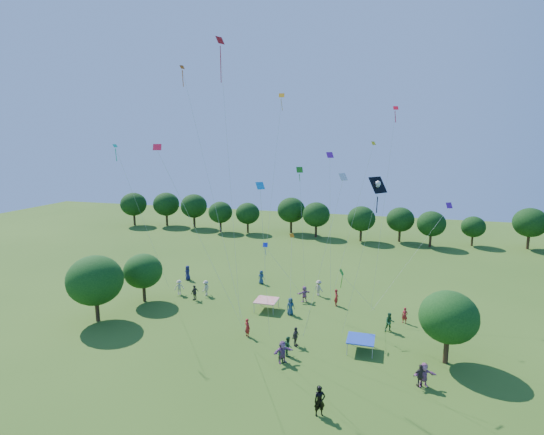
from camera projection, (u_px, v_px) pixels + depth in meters
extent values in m
cylinder|color=#422B19|center=(97.00, 312.00, 40.64)|extent=(0.38, 0.38, 1.86)
ellipsoid|color=#174614|center=(95.00, 280.00, 40.07)|extent=(5.23, 5.23, 4.71)
cylinder|color=#422B19|center=(144.00, 294.00, 45.61)|extent=(0.35, 0.35, 1.68)
ellipsoid|color=#174614|center=(143.00, 271.00, 45.14)|extent=(4.08, 4.08, 3.67)
cylinder|color=#422B19|center=(446.00, 351.00, 32.98)|extent=(0.39, 0.39, 1.91)
ellipsoid|color=#174614|center=(449.00, 317.00, 32.46)|extent=(4.45, 4.45, 4.00)
cylinder|color=#422B19|center=(135.00, 220.00, 86.19)|extent=(0.44, 0.44, 2.15)
ellipsoid|color=#123610|center=(134.00, 204.00, 85.59)|extent=(5.17, 5.17, 4.65)
cylinder|color=#422B19|center=(167.00, 220.00, 85.96)|extent=(0.45, 0.45, 2.17)
ellipsoid|color=#123610|center=(166.00, 204.00, 85.36)|extent=(5.22, 5.22, 4.70)
cylinder|color=#422B19|center=(194.00, 222.00, 83.92)|extent=(0.44, 0.44, 2.15)
ellipsoid|color=#123610|center=(194.00, 206.00, 83.32)|extent=(5.17, 5.17, 4.65)
cylinder|color=#422B19|center=(221.00, 227.00, 79.98)|extent=(0.38, 0.38, 1.87)
ellipsoid|color=#123610|center=(220.00, 212.00, 79.47)|extent=(4.48, 4.48, 4.03)
cylinder|color=#422B19|center=(248.00, 228.00, 79.13)|extent=(0.38, 0.38, 1.84)
ellipsoid|color=#123610|center=(248.00, 213.00, 78.63)|extent=(4.42, 4.42, 3.98)
cylinder|color=#422B19|center=(291.00, 227.00, 79.25)|extent=(0.44, 0.44, 2.14)
ellipsoid|color=#123610|center=(291.00, 210.00, 78.66)|extent=(5.14, 5.14, 4.63)
cylinder|color=#422B19|center=(316.00, 231.00, 75.81)|extent=(0.42, 0.42, 2.03)
ellipsoid|color=#123610|center=(316.00, 214.00, 75.26)|extent=(4.86, 4.86, 4.37)
cylinder|color=#422B19|center=(361.00, 236.00, 72.58)|extent=(0.40, 0.40, 1.96)
ellipsoid|color=#123610|center=(361.00, 219.00, 72.04)|extent=(4.71, 4.71, 4.24)
cylinder|color=#422B19|center=(399.00, 236.00, 72.29)|extent=(0.39, 0.39, 1.91)
ellipsoid|color=#123610|center=(400.00, 219.00, 71.76)|extent=(4.59, 4.59, 4.13)
cylinder|color=#422B19|center=(430.00, 241.00, 68.92)|extent=(0.39, 0.39, 1.89)
ellipsoid|color=#123610|center=(431.00, 224.00, 68.40)|extent=(4.54, 4.54, 4.08)
cylinder|color=#422B19|center=(472.00, 241.00, 69.52)|extent=(0.33, 0.33, 1.58)
ellipsoid|color=#123610|center=(473.00, 227.00, 69.09)|extent=(3.80, 3.80, 3.42)
cylinder|color=#422B19|center=(528.00, 242.00, 67.45)|extent=(0.44, 0.44, 2.13)
ellipsoid|color=#123610|center=(530.00, 222.00, 66.87)|extent=(5.12, 5.12, 4.61)
cube|color=red|center=(266.00, 300.00, 43.22)|extent=(2.20, 2.20, 0.08)
cylinder|color=#999999|center=(254.00, 307.00, 42.64)|extent=(0.05, 0.05, 1.10)
cylinder|color=#999999|center=(273.00, 310.00, 42.09)|extent=(0.05, 0.05, 1.10)
cylinder|color=#999999|center=(260.00, 300.00, 44.53)|extent=(0.05, 0.05, 1.10)
cylinder|color=#999999|center=(278.00, 302.00, 43.98)|extent=(0.05, 0.05, 1.10)
cube|color=#1B3CAF|center=(361.00, 339.00, 34.81)|extent=(2.20, 2.20, 0.08)
cylinder|color=#999999|center=(347.00, 349.00, 34.23)|extent=(0.05, 0.05, 1.10)
cylinder|color=#999999|center=(372.00, 352.00, 33.68)|extent=(0.05, 0.05, 1.10)
cylinder|color=#999999|center=(350.00, 338.00, 36.12)|extent=(0.05, 0.05, 1.10)
cylinder|color=#999999|center=(374.00, 341.00, 35.57)|extent=(0.05, 0.05, 1.10)
imported|color=black|center=(320.00, 401.00, 26.63)|extent=(0.88, 0.77, 2.00)
imported|color=navy|center=(261.00, 277.00, 51.16)|extent=(0.88, 0.56, 1.66)
imported|color=maroon|center=(405.00, 315.00, 40.17)|extent=(0.67, 0.55, 1.53)
imported|color=#265A32|center=(390.00, 322.00, 38.36)|extent=(0.97, 0.68, 1.78)
imported|color=beige|center=(179.00, 287.00, 47.57)|extent=(1.20, 1.06, 1.71)
imported|color=#3E3A32|center=(195.00, 293.00, 45.97)|extent=(0.76, 1.08, 1.69)
imported|color=#9D5B8E|center=(304.00, 294.00, 45.49)|extent=(1.60, 1.52, 1.74)
imported|color=#1A1C4C|center=(188.00, 273.00, 52.56)|extent=(0.51, 0.92, 1.84)
imported|color=maroon|center=(336.00, 298.00, 44.35)|extent=(0.62, 0.77, 1.81)
imported|color=#275C31|center=(288.00, 346.00, 34.15)|extent=(0.66, 0.89, 1.61)
imported|color=#B19E8D|center=(319.00, 288.00, 47.24)|extent=(1.25, 1.12, 1.78)
imported|color=#473D38|center=(296.00, 337.00, 35.71)|extent=(0.70, 1.07, 1.67)
imported|color=#89528D|center=(283.00, 352.00, 33.02)|extent=(1.65, 1.54, 1.79)
imported|color=#1A344D|center=(290.00, 306.00, 42.08)|extent=(0.97, 0.90, 1.75)
imported|color=maroon|center=(247.00, 328.00, 37.44)|extent=(0.74, 0.67, 1.66)
imported|color=#245528|center=(281.00, 352.00, 33.19)|extent=(0.87, 0.61, 1.60)
imported|color=#B8B293|center=(206.00, 288.00, 47.27)|extent=(0.67, 1.20, 1.74)
imported|color=#3C3430|center=(420.00, 376.00, 29.79)|extent=(1.08, 0.76, 1.67)
imported|color=#A46090|center=(424.00, 375.00, 29.81)|extent=(1.76, 1.13, 1.78)
cube|color=black|center=(378.00, 185.00, 28.92)|extent=(1.30, 1.41, 1.07)
cube|color=black|center=(377.00, 205.00, 29.22)|extent=(0.09, 0.27, 1.18)
sphere|color=white|center=(378.00, 184.00, 28.85)|extent=(0.39, 0.39, 0.39)
cylinder|color=white|center=(378.00, 188.00, 28.90)|extent=(0.27, 0.54, 0.35)
cylinder|color=white|center=(378.00, 188.00, 28.90)|extent=(0.27, 0.54, 0.35)
cylinder|color=beige|center=(358.00, 270.00, 32.03)|extent=(2.50, 3.32, 12.31)
cube|color=red|center=(220.00, 40.00, 36.07)|extent=(0.65, 0.83, 0.65)
cube|color=red|center=(221.00, 64.00, 36.47)|extent=(0.29, 0.62, 2.94)
cylinder|color=beige|center=(230.00, 185.00, 37.28)|extent=(2.07, 1.57, 23.91)
cube|color=red|center=(396.00, 108.00, 36.51)|extent=(0.47, 0.38, 0.32)
cube|color=red|center=(395.00, 117.00, 36.69)|extent=(0.17, 0.21, 0.95)
cylinder|color=beige|center=(383.00, 215.00, 38.23)|extent=(1.34, 0.35, 18.40)
cube|color=#DA540B|center=(182.00, 67.00, 34.96)|extent=(0.37, 0.43, 0.31)
cube|color=#DA540B|center=(183.00, 78.00, 35.17)|extent=(0.14, 0.30, 1.31)
cylinder|color=beige|center=(214.00, 201.00, 35.33)|extent=(5.89, 1.74, 21.63)
cube|color=yellow|center=(373.00, 143.00, 41.26)|extent=(0.46, 0.47, 0.36)
cylinder|color=beige|center=(352.00, 222.00, 42.95)|extent=(3.48, 0.46, 15.37)
cube|color=#207815|center=(300.00, 170.00, 41.71)|extent=(0.71, 0.58, 0.55)
cube|color=#207815|center=(300.00, 178.00, 41.90)|extent=(0.11, 0.18, 0.74)
cylinder|color=beige|center=(303.00, 235.00, 42.91)|extent=(0.75, 0.23, 12.70)
cube|color=#148CD0|center=(260.00, 186.00, 28.13)|extent=(0.63, 0.63, 0.46)
cylinder|color=beige|center=(265.00, 270.00, 31.57)|extent=(0.74, 4.60, 12.64)
cube|color=#761894|center=(330.00, 155.00, 38.38)|extent=(0.72, 0.66, 0.51)
cylinder|color=beige|center=(330.00, 234.00, 40.01)|extent=(0.35, 0.73, 14.26)
cube|color=silver|center=(343.00, 177.00, 32.48)|extent=(0.72, 0.73, 0.55)
cylinder|color=beige|center=(322.00, 261.00, 33.56)|extent=(2.77, 1.08, 12.80)
cube|color=#0CB68E|center=(115.00, 146.00, 38.71)|extent=(0.39, 0.45, 0.28)
cube|color=#0CB68E|center=(116.00, 155.00, 38.91)|extent=(0.16, 0.27, 1.17)
cylinder|color=beige|center=(144.00, 223.00, 42.56)|extent=(1.54, 5.65, 15.18)
cube|color=red|center=(157.00, 147.00, 30.05)|extent=(0.70, 0.62, 0.44)
cylinder|color=beige|center=(205.00, 249.00, 32.70)|extent=(5.05, 4.10, 15.12)
cube|color=orange|center=(292.00, 235.00, 40.04)|extent=(0.51, 0.49, 0.34)
cylinder|color=beige|center=(291.00, 276.00, 39.27)|extent=(0.57, 2.84, 6.79)
cube|color=orange|center=(282.00, 95.00, 43.42)|extent=(0.65, 0.51, 0.45)
cube|color=orange|center=(282.00, 105.00, 43.64)|extent=(0.19, 0.25, 1.15)
cylinder|color=beige|center=(272.00, 195.00, 45.59)|extent=(2.13, 0.06, 20.12)
cube|color=#248E19|center=(342.00, 272.00, 37.11)|extent=(0.35, 0.59, 0.50)
cube|color=#248E19|center=(341.00, 282.00, 37.32)|extent=(0.20, 0.24, 1.13)
cylinder|color=beige|center=(359.00, 293.00, 38.57)|extent=(2.95, 3.07, 4.22)
cube|color=#1325C0|center=(265.00, 245.00, 42.43)|extent=(0.52, 0.36, 0.41)
cube|color=#1325C0|center=(265.00, 252.00, 42.60)|extent=(0.16, 0.18, 0.79)
cylinder|color=beige|center=(284.00, 272.00, 43.15)|extent=(3.60, 1.50, 5.31)
cube|color=#621997|center=(449.00, 205.00, 41.96)|extent=(0.70, 0.59, 0.55)
cylinder|color=beige|center=(411.00, 258.00, 40.98)|extent=(6.81, 5.93, 9.22)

